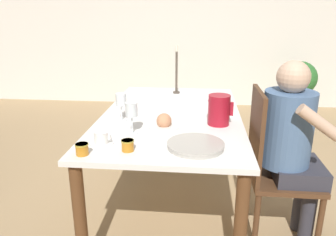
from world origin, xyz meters
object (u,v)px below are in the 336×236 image
(person_seated, at_px, (292,140))
(wine_glass_water, at_px, (121,101))
(wine_glass_juice, at_px, (132,111))
(bread_plate, at_px, (164,123))
(candlestick_tall, at_px, (176,74))
(potted_plant, at_px, (299,81))
(jam_jar_red, at_px, (82,149))
(serving_tray, at_px, (196,145))
(teacup_near_person, at_px, (101,139))
(chair_person_side, at_px, (272,165))
(jam_jar_amber, at_px, (128,145))
(red_pitcher, at_px, (219,110))

(person_seated, xyz_separation_m, wine_glass_water, (-1.08, 0.14, 0.18))
(wine_glass_juice, relative_size, bread_plate, 0.97)
(wine_glass_water, xyz_separation_m, candlestick_tall, (0.31, 0.81, 0.03))
(bread_plate, xyz_separation_m, candlestick_tall, (0.01, 0.91, 0.14))
(person_seated, bearing_deg, potted_plant, 163.40)
(jam_jar_red, bearing_deg, serving_tray, 13.97)
(bread_plate, height_order, potted_plant, bread_plate)
(teacup_near_person, distance_m, jam_jar_red, 0.16)
(wine_glass_water, bearing_deg, teacup_near_person, -92.45)
(person_seated, xyz_separation_m, serving_tray, (-0.58, -0.28, 0.06))
(wine_glass_juice, xyz_separation_m, potted_plant, (1.75, 2.75, -0.35))
(chair_person_side, bearing_deg, bread_plate, -91.84)
(chair_person_side, bearing_deg, candlestick_tall, -144.13)
(person_seated, height_order, serving_tray, person_seated)
(wine_glass_water, height_order, teacup_near_person, wine_glass_water)
(wine_glass_juice, bearing_deg, jam_jar_amber, -83.91)
(bread_plate, bearing_deg, candlestick_tall, 89.34)
(wine_glass_water, xyz_separation_m, jam_jar_amber, (0.15, -0.48, -0.11))
(red_pitcher, xyz_separation_m, potted_plant, (1.23, 2.52, -0.31))
(teacup_near_person, distance_m, jam_jar_amber, 0.18)
(candlestick_tall, bearing_deg, wine_glass_water, -110.73)
(bread_plate, height_order, jam_jar_red, bread_plate)
(teacup_near_person, distance_m, potted_plant, 3.48)
(serving_tray, bearing_deg, wine_glass_juice, 155.12)
(person_seated, distance_m, potted_plant, 2.77)
(red_pitcher, height_order, wine_glass_water, red_pitcher)
(wine_glass_juice, bearing_deg, jam_jar_red, -121.32)
(red_pitcher, bearing_deg, serving_tray, -109.17)
(jam_jar_red, relative_size, potted_plant, 0.09)
(person_seated, bearing_deg, bread_plate, -92.55)
(red_pitcher, xyz_separation_m, jam_jar_red, (-0.72, -0.55, -0.07))
(potted_plant, bearing_deg, wine_glass_juice, -122.47)
(chair_person_side, relative_size, teacup_near_person, 7.52)
(wine_glass_water, xyz_separation_m, potted_plant, (1.87, 2.51, -0.35))
(bread_plate, bearing_deg, jam_jar_amber, -111.46)
(chair_person_side, height_order, wine_glass_juice, chair_person_side)
(person_seated, relative_size, wine_glass_water, 6.18)
(teacup_near_person, bearing_deg, chair_person_side, 15.92)
(bread_plate, distance_m, jam_jar_red, 0.59)
(chair_person_side, xyz_separation_m, wine_glass_juice, (-0.86, -0.11, 0.36))
(person_seated, height_order, jam_jar_amber, person_seated)
(jam_jar_red, bearing_deg, wine_glass_juice, 58.68)
(jam_jar_red, bearing_deg, bread_plate, 50.69)
(jam_jar_amber, bearing_deg, serving_tray, 11.39)
(jam_jar_amber, bearing_deg, chair_person_side, 23.30)
(person_seated, height_order, wine_glass_water, person_seated)
(wine_glass_water, height_order, jam_jar_red, wine_glass_water)
(wine_glass_juice, height_order, candlestick_tall, candlestick_tall)
(bread_plate, xyz_separation_m, potted_plant, (1.57, 2.61, -0.24))
(chair_person_side, height_order, jam_jar_red, chair_person_side)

